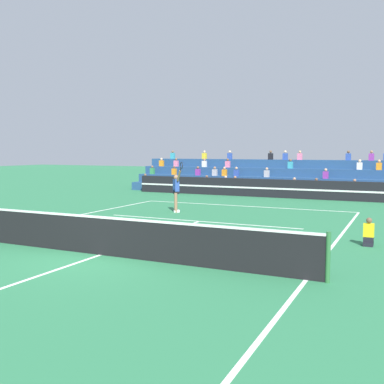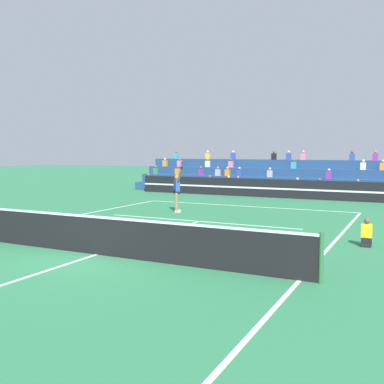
% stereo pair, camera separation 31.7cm
% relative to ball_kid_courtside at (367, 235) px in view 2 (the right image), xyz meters
% --- Properties ---
extents(ground_plane, '(120.00, 120.00, 0.00)m').
position_rel_ball_kid_courtside_xyz_m(ground_plane, '(-6.45, -4.37, -0.33)').
color(ground_plane, '#2D7A4C').
extents(court_lines, '(11.10, 23.90, 0.01)m').
position_rel_ball_kid_courtside_xyz_m(court_lines, '(-6.45, -4.37, -0.33)').
color(court_lines, white).
rests_on(court_lines, ground).
extents(tennis_net, '(12.00, 0.10, 1.10)m').
position_rel_ball_kid_courtside_xyz_m(tennis_net, '(-6.45, -4.37, 0.21)').
color(tennis_net, '#2D6B38').
rests_on(tennis_net, ground).
extents(sponsor_banner_wall, '(18.00, 0.26, 1.10)m').
position_rel_ball_kid_courtside_xyz_m(sponsor_banner_wall, '(-6.45, 12.32, 0.22)').
color(sponsor_banner_wall, black).
rests_on(sponsor_banner_wall, ground).
extents(bleacher_stand, '(20.86, 3.80, 2.83)m').
position_rel_ball_kid_courtside_xyz_m(bleacher_stand, '(-6.45, 15.49, 0.50)').
color(bleacher_stand, navy).
rests_on(bleacher_stand, ground).
extents(ball_kid_courtside, '(0.30, 0.36, 0.84)m').
position_rel_ball_kid_courtside_xyz_m(ball_kid_courtside, '(0.00, 0.00, 0.00)').
color(ball_kid_courtside, black).
rests_on(ball_kid_courtside, ground).
extents(tennis_player, '(0.92, 0.93, 2.38)m').
position_rel_ball_kid_courtside_xyz_m(tennis_player, '(-8.52, 4.03, 0.65)').
color(tennis_player, '#9E7051').
rests_on(tennis_player, ground).
extents(tennis_ball, '(0.07, 0.07, 0.07)m').
position_rel_ball_kid_courtside_xyz_m(tennis_ball, '(-4.46, -3.48, -0.30)').
color(tennis_ball, '#C6DB33').
rests_on(tennis_ball, ground).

